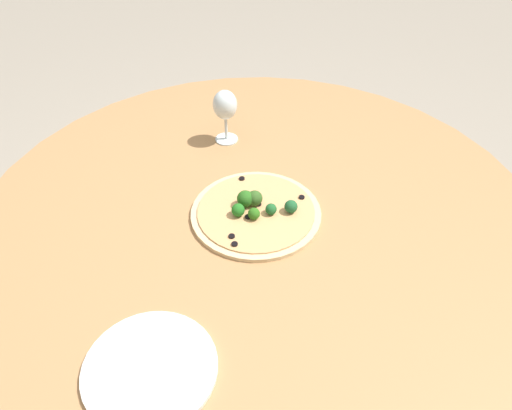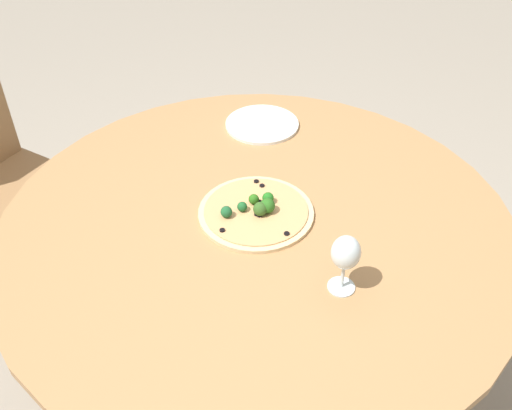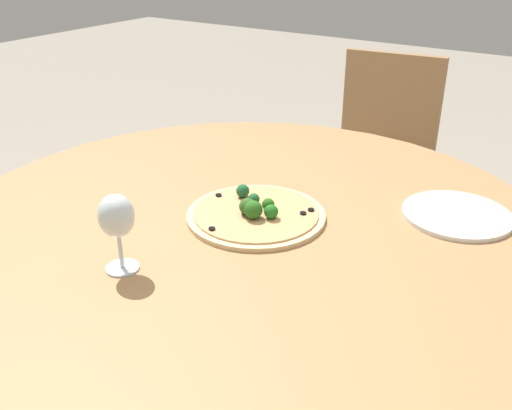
% 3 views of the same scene
% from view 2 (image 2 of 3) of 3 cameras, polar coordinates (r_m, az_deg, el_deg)
% --- Properties ---
extents(ground_plane, '(12.00, 12.00, 0.00)m').
position_cam_2_polar(ground_plane, '(2.04, 0.06, -17.46)').
color(ground_plane, gray).
extents(dining_table, '(1.33, 1.33, 0.75)m').
position_cam_2_polar(dining_table, '(1.51, 0.08, -3.16)').
color(dining_table, '#A87A4C').
rests_on(dining_table, ground_plane).
extents(pizza, '(0.30, 0.30, 0.05)m').
position_cam_2_polar(pizza, '(1.48, 0.01, -0.60)').
color(pizza, '#DBBC89').
rests_on(pizza, dining_table).
extents(wine_glass, '(0.07, 0.07, 0.15)m').
position_cam_2_polar(wine_glass, '(1.24, 8.96, -4.89)').
color(wine_glass, silver).
rests_on(wine_glass, dining_table).
extents(plate_near, '(0.23, 0.23, 0.01)m').
position_cam_2_polar(plate_near, '(1.84, 0.61, 8.08)').
color(plate_near, silver).
rests_on(plate_near, dining_table).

